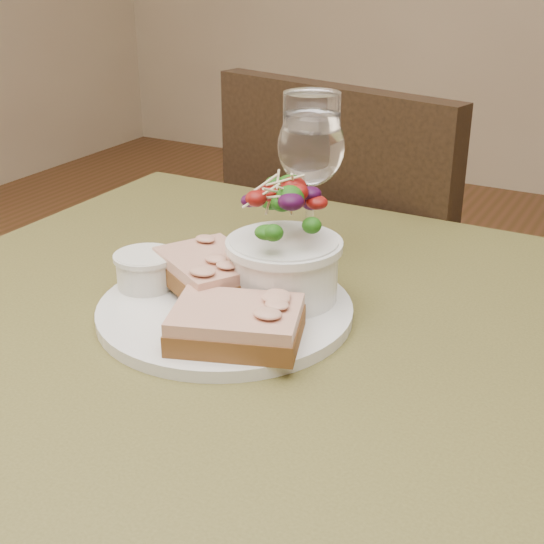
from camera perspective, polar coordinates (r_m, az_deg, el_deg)
The scene contains 9 objects.
cafe_table at distance 0.77m, azimuth -2.04°, elevation -11.39°, with size 0.80×0.80×0.75m.
chair_far at distance 1.48m, azimuth 7.97°, elevation -9.18°, with size 0.50×0.50×0.90m.
dinner_plate at distance 0.75m, azimuth -3.55°, elevation -2.87°, with size 0.25×0.25×0.01m, color white.
sandwich_front at distance 0.68m, azimuth -2.70°, elevation -3.96°, with size 0.14×0.12×0.03m.
sandwich_back at distance 0.77m, azimuth -4.66°, elevation 0.08°, with size 0.14×0.12×0.03m.
ramekin at distance 0.79m, azimuth -9.49°, elevation 0.26°, with size 0.06×0.06×0.04m.
salad_bowl at distance 0.74m, azimuth 0.92°, elevation 2.27°, with size 0.11×0.11×0.13m.
garnish at distance 0.83m, azimuth -5.32°, elevation 0.86°, with size 0.05×0.04×0.02m.
wine_glass at distance 0.86m, azimuth 2.95°, elevation 9.07°, with size 0.08×0.08×0.18m.
Camera 1 is at (0.33, -0.54, 1.09)m, focal length 50.00 mm.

